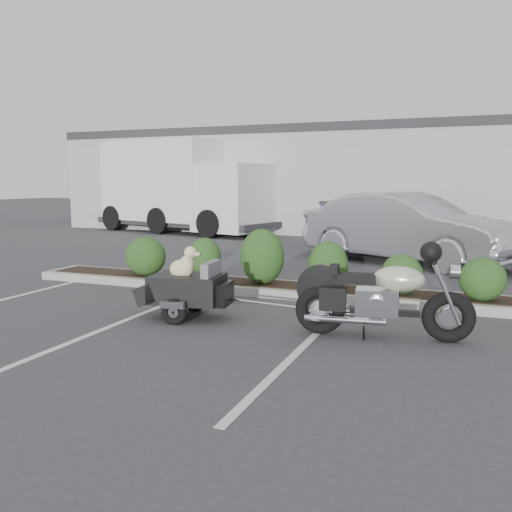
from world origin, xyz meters
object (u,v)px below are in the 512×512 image
at_px(pet_trailer, 187,287).
at_px(sedan, 407,228).
at_px(delivery_truck, 184,188).
at_px(dumpster, 352,223).
at_px(motorcycle, 382,299).

xyz_separation_m(pet_trailer, sedan, (2.35, 6.62, 0.40)).
relative_size(pet_trailer, sedan, 0.35).
distance_m(pet_trailer, sedan, 7.03).
relative_size(pet_trailer, delivery_truck, 0.22).
bearing_deg(delivery_truck, dumpster, -1.64).
height_order(sedan, dumpster, sedan).
xyz_separation_m(pet_trailer, dumpster, (0.35, 9.84, 0.23)).
relative_size(motorcycle, dumpster, 0.96).
bearing_deg(dumpster, pet_trailer, -107.13).
bearing_deg(delivery_truck, pet_trailer, -46.05).
distance_m(sedan, dumpster, 3.80).
bearing_deg(delivery_truck, sedan, -15.67).
bearing_deg(delivery_truck, motorcycle, -36.89).
height_order(pet_trailer, dumpster, dumpster).
xyz_separation_m(sedan, dumpster, (-2.00, 3.23, -0.17)).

